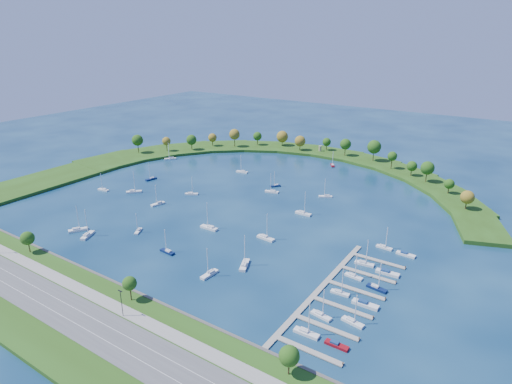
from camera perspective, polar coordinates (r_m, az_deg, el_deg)
The scene contains 38 objects.
ground at distance 252.31m, azimuth -1.57°, elevation -0.96°, with size 700.00×700.00×0.00m, color #072444.
south_shoreline at distance 177.18m, azimuth -25.59°, elevation -12.84°, with size 420.00×43.10×11.60m.
breakwater at distance 314.98m, azimuth -3.42°, elevation 3.63°, with size 286.74×247.64×2.00m.
breakwater_trees at distance 329.81m, azimuth 5.16°, elevation 6.10°, with size 244.20×96.89×15.75m.
harbor_tower at distance 350.25m, azimuth 8.49°, elevation 5.74°, with size 2.60×2.60×4.34m.
dock_system at distance 167.74m, azimuth 10.82°, elevation -13.21°, with size 24.28×82.00×1.60m.
moored_boat_0 at distance 219.42m, azimuth -15.35°, elevation -4.93°, with size 4.87×6.86×9.95m.
moored_boat_1 at distance 232.53m, azimuth 6.28°, elevation -2.77°, with size 8.94×2.55×13.13m.
moored_boat_2 at distance 204.66m, azimuth 1.28°, elevation -6.03°, with size 9.30×3.32×13.41m.
moored_boat_3 at distance 262.33m, azimuth 2.13°, elevation 0.11°, with size 8.74×4.47×12.38m.
moored_boat_4 at distance 299.63m, azimuth -1.86°, elevation 2.75°, with size 8.68×3.64×12.37m.
moored_boat_5 at distance 293.39m, azimuth -13.74°, elevation 1.76°, with size 3.52×8.11×11.54m.
moored_boat_6 at distance 337.24m, azimuth -11.29°, elevation 4.40°, with size 7.64×8.39×13.06m.
moored_boat_7 at distance 182.47m, azimuth -1.54°, elevation -9.58°, with size 6.22×9.92×14.15m.
moored_boat_8 at distance 222.32m, azimuth -21.45°, elevation -5.30°, with size 6.11×9.48×13.57m.
moored_boat_9 at distance 250.20m, azimuth -12.87°, elevation -1.47°, with size 4.23×8.61×12.20m.
moored_boat_10 at distance 230.11m, azimuth -22.54°, elevation -4.58°, with size 6.73×9.17×13.38m.
moored_boat_11 at distance 258.02m, azimuth 9.21°, elevation -0.52°, with size 8.00×5.90×11.69m.
moored_boat_12 at distance 196.84m, azimuth -11.68°, elevation -7.67°, with size 7.80×2.70×11.27m.
moored_boat_13 at distance 215.93m, azimuth -6.22°, elevation -4.67°, with size 9.58×2.88×14.00m.
moored_boat_14 at distance 319.46m, azimuth 10.11°, elevation 3.57°, with size 5.82×7.45×11.03m.
moored_boat_15 at distance 261.61m, azimuth -8.55°, elevation -0.19°, with size 7.76×5.74×11.35m.
moored_boat_16 at distance 281.93m, azimuth -19.59°, elevation 0.35°, with size 7.75×3.06×11.08m.
moored_boat_17 at distance 272.66m, azimuth 2.58°, elevation 0.89°, with size 5.71×6.57×10.04m.
moored_boat_18 at distance 272.44m, azimuth -15.89°, elevation 0.10°, with size 8.23×8.34×13.46m.
moored_boat_19 at distance 177.37m, azimuth -6.19°, elevation -10.68°, with size 3.04×8.73×12.61m.
docked_boat_0 at distance 147.68m, azimuth 6.67°, elevation -17.97°, with size 8.69×2.61×12.69m.
docked_boat_1 at distance 144.88m, azimuth 10.61°, elevation -19.29°, with size 7.70×2.16×1.57m.
docked_boat_2 at distance 155.74m, azimuth 8.61°, elevation -15.78°, with size 7.91×3.30×11.28m.
docked_boat_3 at distance 154.67m, azimuth 12.69°, elevation -16.38°, with size 8.16×3.43×11.63m.
docked_boat_4 at distance 168.31m, azimuth 11.07°, elevation -12.89°, with size 7.25×2.44×10.50m.
docked_boat_5 at distance 164.14m, azimuth 14.25°, elevation -14.20°, with size 9.56×2.81×1.94m.
docked_boat_6 at distance 179.35m, azimuth 12.82°, elevation -10.76°, with size 7.55×2.84×10.84m.
docked_boat_7 at distance 174.14m, azimuth 15.71°, elevation -12.07°, with size 8.14×3.27×11.63m.
docked_boat_8 at distance 189.23m, azimuth 14.16°, elevation -9.10°, with size 8.29×3.12×11.90m.
docked_boat_9 at distance 185.15m, azimuth 17.00°, elevation -10.19°, with size 9.46×2.92×1.91m.
docked_boat_10 at distance 204.87m, azimuth 16.64°, elevation -6.97°, with size 7.42×2.50×10.73m.
docked_boat_11 at distance 201.78m, azimuth 19.22°, elevation -7.80°, with size 8.36×2.76×1.68m.
Camera 1 is at (135.03, -191.96, 92.63)m, focal length 30.17 mm.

